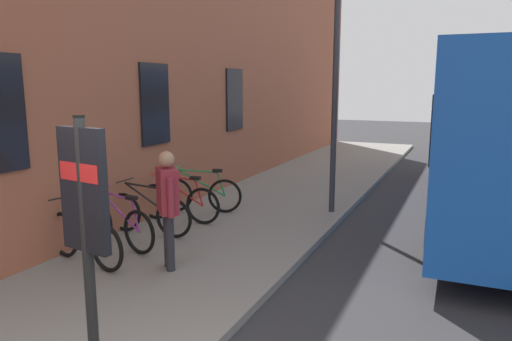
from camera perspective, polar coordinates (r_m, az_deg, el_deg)
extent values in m
plane|color=#2D2D30|center=(8.85, 15.09, -8.38)|extent=(60.00, 60.00, 0.00)
cube|color=gray|center=(11.39, 2.99, -3.56)|extent=(24.00, 3.50, 0.12)
cube|color=#9E563D|center=(12.95, -4.03, 18.05)|extent=(22.00, 0.60, 9.08)
cube|color=black|center=(9.70, -12.08, 7.81)|extent=(0.90, 0.06, 1.60)
cube|color=black|center=(12.69, -2.62, 8.54)|extent=(0.90, 0.06, 1.60)
torus|color=black|center=(8.01, -22.13, -7.16)|extent=(0.20, 0.72, 0.72)
torus|color=black|center=(7.18, -17.57, -8.87)|extent=(0.20, 0.72, 0.72)
cylinder|color=black|center=(7.49, -20.00, -6.01)|extent=(0.23, 1.00, 0.58)
cylinder|color=black|center=(7.49, -20.44, -4.06)|extent=(0.20, 0.84, 0.09)
cylinder|color=black|center=(7.16, -18.04, -6.84)|extent=(0.07, 0.19, 0.51)
cube|color=black|center=(7.15, -18.53, -4.49)|extent=(0.14, 0.22, 0.06)
cylinder|color=black|center=(7.82, -22.23, -3.03)|extent=(0.48, 0.12, 0.02)
torus|color=black|center=(8.58, -18.41, -5.79)|extent=(0.21, 0.72, 0.72)
torus|color=black|center=(7.77, -13.90, -7.22)|extent=(0.21, 0.72, 0.72)
cylinder|color=#8C338C|center=(8.08, -16.26, -4.64)|extent=(0.25, 1.00, 0.58)
cylinder|color=#8C338C|center=(8.08, -16.67, -2.84)|extent=(0.22, 0.84, 0.09)
cylinder|color=#8C338C|center=(7.76, -14.33, -5.35)|extent=(0.07, 0.19, 0.51)
cube|color=black|center=(7.74, -14.78, -3.18)|extent=(0.14, 0.22, 0.06)
cylinder|color=#8C338C|center=(8.40, -18.44, -1.92)|extent=(0.47, 0.13, 0.02)
torus|color=black|center=(9.03, -15.57, -4.85)|extent=(0.09, 0.72, 0.72)
torus|color=black|center=(8.45, -9.88, -5.66)|extent=(0.09, 0.72, 0.72)
cylinder|color=black|center=(8.65, -12.76, -3.51)|extent=(0.08, 1.02, 0.58)
cylinder|color=black|center=(8.64, -13.23, -1.85)|extent=(0.07, 0.85, 0.09)
cylinder|color=black|center=(8.42, -10.37, -3.96)|extent=(0.04, 0.19, 0.51)
cube|color=black|center=(8.40, -10.86, -1.99)|extent=(0.11, 0.20, 0.06)
cylinder|color=black|center=(8.87, -15.50, -1.14)|extent=(0.48, 0.04, 0.02)
torus|color=black|center=(9.69, -12.01, -3.68)|extent=(0.11, 0.72, 0.72)
torus|color=black|center=(9.19, -6.42, -4.27)|extent=(0.11, 0.72, 0.72)
cylinder|color=#B21E1E|center=(9.35, -9.20, -2.35)|extent=(0.11, 1.02, 0.58)
cylinder|color=#B21E1E|center=(9.34, -9.65, -0.82)|extent=(0.10, 0.85, 0.09)
cylinder|color=#B21E1E|center=(9.16, -6.87, -2.71)|extent=(0.05, 0.19, 0.51)
cube|color=black|center=(9.14, -7.33, -0.90)|extent=(0.11, 0.21, 0.06)
cylinder|color=#B21E1E|center=(9.54, -11.88, -0.20)|extent=(0.48, 0.06, 0.02)
torus|color=black|center=(10.20, -9.61, -2.91)|extent=(0.28, 0.70, 0.72)
torus|color=black|center=(9.97, -3.78, -3.08)|extent=(0.28, 0.70, 0.72)
cylinder|color=#267F3F|center=(10.00, -6.62, -1.47)|extent=(0.35, 0.98, 0.58)
cylinder|color=#267F3F|center=(9.97, -7.07, -0.05)|extent=(0.30, 0.82, 0.09)
cylinder|color=#267F3F|center=(9.93, -4.22, -1.67)|extent=(0.09, 0.19, 0.51)
cube|color=black|center=(9.88, -4.67, -0.01)|extent=(0.16, 0.22, 0.06)
cylinder|color=#267F3F|center=(10.06, -9.44, 0.41)|extent=(0.46, 0.17, 0.02)
cylinder|color=black|center=(4.53, -19.61, -9.07)|extent=(0.10, 0.10, 2.40)
cube|color=black|center=(4.38, -20.04, -2.25)|extent=(0.16, 0.56, 1.10)
cube|color=red|center=(4.35, -20.17, -0.13)|extent=(0.16, 0.50, 0.16)
cube|color=#1951B2|center=(11.42, 28.04, 4.40)|extent=(10.54, 2.67, 3.00)
cube|color=black|center=(11.39, 28.19, 6.20)|extent=(10.33, 2.71, 0.90)
cylinder|color=black|center=(8.30, 20.72, -6.33)|extent=(1.00, 0.27, 1.00)
cylinder|color=black|center=(14.88, 22.03, 0.69)|extent=(1.00, 0.27, 1.00)
cylinder|color=#26262D|center=(6.98, -10.31, -8.51)|extent=(0.12, 0.12, 0.85)
cylinder|color=#26262D|center=(7.15, -10.56, -8.07)|extent=(0.12, 0.12, 0.85)
cube|color=maroon|center=(6.87, -10.63, -2.36)|extent=(0.53, 0.53, 0.64)
sphere|color=tan|center=(6.79, -10.76, 1.33)|extent=(0.23, 0.23, 0.23)
cylinder|color=maroon|center=(6.61, -10.22, -3.21)|extent=(0.10, 0.10, 0.57)
cylinder|color=maroon|center=(7.15, -11.00, -2.22)|extent=(0.10, 0.10, 0.57)
cylinder|color=#333338|center=(9.92, 9.44, 7.85)|extent=(0.12, 0.12, 4.53)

